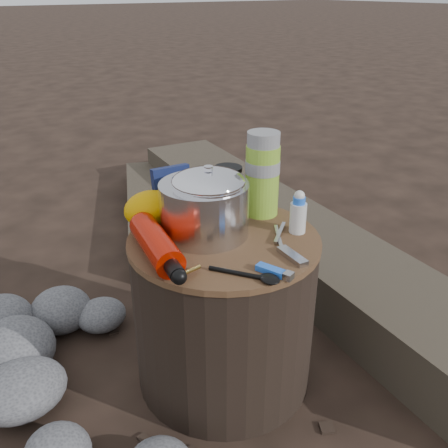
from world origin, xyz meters
TOP-DOWN VIEW (x-y plane):
  - ground at (0.00, 0.00)m, footprint 60.00×60.00m
  - stump at (0.00, 0.00)m, footprint 0.48×0.48m
  - rock_ring at (-0.38, 0.18)m, footprint 0.39×0.86m
  - log_main at (0.61, 0.46)m, footprint 0.63×2.19m
  - log_small at (0.32, 1.06)m, footprint 0.67×1.13m
  - foil_windscreen at (-0.03, 0.05)m, footprint 0.22×0.22m
  - camping_pot at (-0.03, 0.03)m, footprint 0.18×0.18m
  - fuel_bottle at (-0.18, 0.01)m, footprint 0.12×0.29m
  - thermos at (0.17, 0.06)m, footprint 0.09×0.09m
  - travel_mug at (0.13, 0.16)m, footprint 0.08×0.08m
  - stuff_sack at (-0.12, 0.17)m, footprint 0.14×0.11m
  - food_pouch at (-0.03, 0.20)m, footprint 0.11×0.03m
  - lighter at (-0.01, -0.20)m, footprint 0.05×0.09m
  - multitool at (0.07, -0.18)m, footprint 0.03×0.09m
  - pot_grabber at (0.11, -0.07)m, footprint 0.10×0.11m
  - spork at (-0.08, -0.16)m, footprint 0.11×0.15m
  - squeeze_bottle at (0.17, -0.08)m, footprint 0.04×0.04m

SIDE VIEW (x-z plane):
  - ground at x=0.00m, z-range 0.00..0.00m
  - log_small at x=0.32m, z-range 0.00..0.10m
  - rock_ring at x=-0.38m, z-range 0.00..0.17m
  - log_main at x=0.61m, z-range 0.00..0.18m
  - stump at x=0.00m, z-range 0.00..0.44m
  - pot_grabber at x=0.11m, z-range 0.44..0.45m
  - spork at x=-0.08m, z-range 0.44..0.45m
  - multitool at x=0.07m, z-range 0.44..0.46m
  - lighter at x=-0.01m, z-range 0.44..0.46m
  - fuel_bottle at x=-0.18m, z-range 0.44..0.51m
  - stuff_sack at x=-0.12m, z-range 0.44..0.54m
  - squeeze_bottle at x=0.17m, z-range 0.44..0.54m
  - travel_mug at x=0.13m, z-range 0.44..0.56m
  - food_pouch at x=-0.03m, z-range 0.44..0.58m
  - foil_windscreen at x=-0.03m, z-range 0.44..0.58m
  - camping_pot at x=-0.03m, z-range 0.44..0.62m
  - thermos at x=0.17m, z-range 0.44..0.67m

